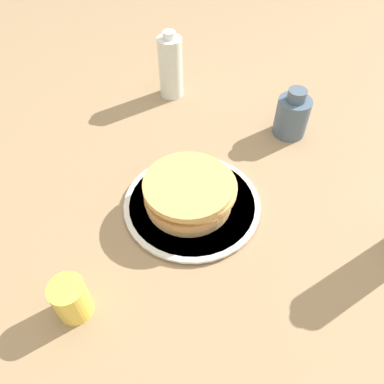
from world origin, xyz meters
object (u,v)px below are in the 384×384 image
Objects in this scene: cream_jug at (292,115)px; water_bottle_near at (171,67)px; pancake_stack at (190,193)px; juice_glass at (71,299)px; plate at (192,204)px.

water_bottle_near is (0.13, 0.33, 0.03)m from cream_jug.
pancake_stack is 0.30m from juice_glass.
water_bottle_near reaches higher than plate.
cream_jug is at bearing -37.98° from plate.
plate is at bearing 142.02° from cream_jug.
juice_glass is 0.44× the size of water_bottle_near.
plate is at bearing -164.75° from water_bottle_near.
juice_glass is 0.65× the size of cream_jug.
pancake_stack is 1.55× the size of cream_jug.
cream_jug is (0.28, -0.22, 0.05)m from plate.
pancake_stack is at bearing -33.46° from juice_glass.
pancake_stack is 2.39× the size of juice_glass.
plate is at bearing -33.72° from juice_glass.
water_bottle_near is (0.67, -0.06, 0.05)m from juice_glass.
water_bottle_near is at bearing 15.25° from plate.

